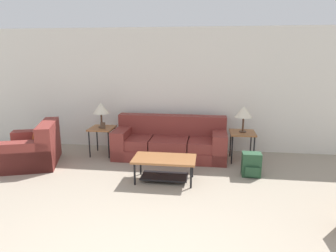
% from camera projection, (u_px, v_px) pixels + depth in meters
% --- Properties ---
extents(wall_back, '(9.17, 0.06, 2.60)m').
position_uv_depth(wall_back, '(177.00, 90.00, 6.42)').
color(wall_back, silver).
rests_on(wall_back, ground_plane).
extents(couch, '(2.25, 0.88, 0.82)m').
position_uv_depth(couch, '(170.00, 143.00, 6.09)').
color(couch, maroon).
rests_on(couch, ground_plane).
extents(armchair, '(1.19, 1.32, 0.80)m').
position_uv_depth(armchair, '(35.00, 149.00, 5.70)').
color(armchair, maroon).
rests_on(armchair, ground_plane).
extents(coffee_table, '(1.02, 0.56, 0.40)m').
position_uv_depth(coffee_table, '(164.00, 164.00, 4.91)').
color(coffee_table, '#935B33').
rests_on(coffee_table, ground_plane).
extents(side_table_left, '(0.48, 0.51, 0.58)m').
position_uv_depth(side_table_left, '(102.00, 130.00, 6.18)').
color(side_table_left, '#935B33').
rests_on(side_table_left, ground_plane).
extents(side_table_right, '(0.48, 0.51, 0.58)m').
position_uv_depth(side_table_right, '(242.00, 135.00, 5.82)').
color(side_table_right, '#935B33').
rests_on(side_table_right, ground_plane).
extents(table_lamp_left, '(0.33, 0.33, 0.52)m').
position_uv_depth(table_lamp_left, '(101.00, 109.00, 6.08)').
color(table_lamp_left, '#472D1E').
rests_on(table_lamp_left, side_table_left).
extents(table_lamp_right, '(0.33, 0.33, 0.52)m').
position_uv_depth(table_lamp_right, '(244.00, 112.00, 5.71)').
color(table_lamp_right, '#472D1E').
rests_on(table_lamp_right, side_table_right).
extents(backpack, '(0.32, 0.30, 0.41)m').
position_uv_depth(backpack, '(251.00, 165.00, 5.14)').
color(backpack, '#23472D').
rests_on(backpack, ground_plane).
extents(picture_frame, '(0.10, 0.04, 0.13)m').
position_uv_depth(picture_frame, '(103.00, 125.00, 6.07)').
color(picture_frame, '#4C3828').
rests_on(picture_frame, side_table_left).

